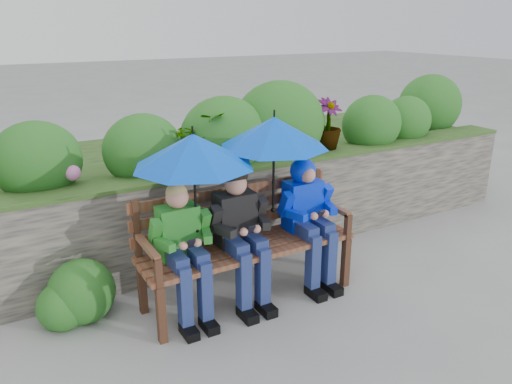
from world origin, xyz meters
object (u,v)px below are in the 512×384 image
park_bench (244,236)px  boy_left (183,245)px  umbrella_left (193,151)px  boy_right (308,211)px  umbrella_right (274,132)px  boy_middle (241,231)px

park_bench → boy_left: size_ratio=1.65×
park_bench → umbrella_left: (-0.48, -0.07, 0.87)m
boy_left → boy_right: size_ratio=0.97×
umbrella_left → umbrella_right: size_ratio=1.02×
park_bench → boy_right: size_ratio=1.60×
boy_right → umbrella_left: (-1.12, 0.01, 0.72)m
park_bench → umbrella_right: (0.29, -0.03, 0.93)m
park_bench → boy_right: (0.64, -0.09, 0.15)m
park_bench → boy_left: bearing=-171.1°
boy_right → umbrella_left: 1.33m
boy_left → umbrella_right: umbrella_right is taller
boy_right → umbrella_right: bearing=170.6°
boy_left → boy_right: boy_right is taller
umbrella_left → umbrella_right: 0.78m
boy_middle → umbrella_left: 0.86m
boy_right → umbrella_right: umbrella_right is taller
umbrella_left → boy_middle: bearing=-3.7°
boy_middle → umbrella_left: size_ratio=1.24×
boy_left → umbrella_right: bearing=4.3°
boy_middle → boy_left: bearing=179.6°
boy_right → umbrella_left: umbrella_left is taller
boy_middle → umbrella_right: (0.37, 0.07, 0.82)m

